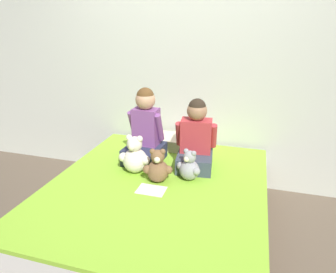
{
  "coord_description": "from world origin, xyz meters",
  "views": [
    {
      "loc": [
        0.66,
        -1.93,
        1.62
      ],
      "look_at": [
        0.0,
        0.31,
        0.73
      ],
      "focal_mm": 32.0,
      "sensor_mm": 36.0,
      "label": 1
    }
  ],
  "objects_px": {
    "child_on_left": "(145,132)",
    "pillow_at_headboard": "(180,143)",
    "teddy_bear_between_children": "(158,168)",
    "bed": "(157,209)",
    "teddy_bear_held_by_right_child": "(189,167)",
    "teddy_bear_held_by_left_child": "(135,157)",
    "child_on_right": "(196,140)",
    "sign_card": "(151,190)"
  },
  "relations": [
    {
      "from": "teddy_bear_held_by_right_child",
      "to": "sign_card",
      "type": "bearing_deg",
      "value": -110.5
    },
    {
      "from": "bed",
      "to": "pillow_at_headboard",
      "type": "xyz_separation_m",
      "value": [
        0.0,
        0.75,
        0.28
      ]
    },
    {
      "from": "child_on_left",
      "to": "pillow_at_headboard",
      "type": "relative_size",
      "value": 1.24
    },
    {
      "from": "child_on_right",
      "to": "bed",
      "type": "bearing_deg",
      "value": -125.76
    },
    {
      "from": "child_on_left",
      "to": "teddy_bear_between_children",
      "type": "distance_m",
      "value": 0.44
    },
    {
      "from": "child_on_right",
      "to": "teddy_bear_between_children",
      "type": "xyz_separation_m",
      "value": [
        -0.23,
        -0.35,
        -0.13
      ]
    },
    {
      "from": "teddy_bear_between_children",
      "to": "pillow_at_headboard",
      "type": "height_order",
      "value": "teddy_bear_between_children"
    },
    {
      "from": "child_on_left",
      "to": "bed",
      "type": "bearing_deg",
      "value": -55.82
    },
    {
      "from": "bed",
      "to": "child_on_right",
      "type": "distance_m",
      "value": 0.65
    },
    {
      "from": "teddy_bear_held_by_left_child",
      "to": "pillow_at_headboard",
      "type": "distance_m",
      "value": 0.66
    },
    {
      "from": "teddy_bear_between_children",
      "to": "sign_card",
      "type": "height_order",
      "value": "teddy_bear_between_children"
    },
    {
      "from": "teddy_bear_between_children",
      "to": "child_on_left",
      "type": "bearing_deg",
      "value": 110.15
    },
    {
      "from": "child_on_right",
      "to": "teddy_bear_between_children",
      "type": "bearing_deg",
      "value": -129.34
    },
    {
      "from": "child_on_left",
      "to": "teddy_bear_held_by_left_child",
      "type": "height_order",
      "value": "child_on_left"
    },
    {
      "from": "child_on_right",
      "to": "teddy_bear_held_by_right_child",
      "type": "xyz_separation_m",
      "value": [
        0.0,
        -0.25,
        -0.14
      ]
    },
    {
      "from": "bed",
      "to": "sign_card",
      "type": "xyz_separation_m",
      "value": [
        -0.01,
        -0.1,
        0.23
      ]
    },
    {
      "from": "teddy_bear_held_by_right_child",
      "to": "teddy_bear_between_children",
      "type": "bearing_deg",
      "value": -133.37
    },
    {
      "from": "child_on_left",
      "to": "teddy_bear_between_children",
      "type": "xyz_separation_m",
      "value": [
        0.23,
        -0.35,
        -0.15
      ]
    },
    {
      "from": "teddy_bear_held_by_right_child",
      "to": "sign_card",
      "type": "xyz_separation_m",
      "value": [
        -0.23,
        -0.25,
        -0.1
      ]
    },
    {
      "from": "sign_card",
      "to": "teddy_bear_held_by_left_child",
      "type": "bearing_deg",
      "value": 132.63
    },
    {
      "from": "bed",
      "to": "pillow_at_headboard",
      "type": "distance_m",
      "value": 0.8
    },
    {
      "from": "teddy_bear_held_by_right_child",
      "to": "pillow_at_headboard",
      "type": "xyz_separation_m",
      "value": [
        -0.22,
        0.61,
        -0.05
      ]
    },
    {
      "from": "child_on_right",
      "to": "child_on_left",
      "type": "bearing_deg",
      "value": 173.87
    },
    {
      "from": "teddy_bear_held_by_left_child",
      "to": "pillow_at_headboard",
      "type": "relative_size",
      "value": 0.61
    },
    {
      "from": "teddy_bear_held_by_right_child",
      "to": "child_on_right",
      "type": "bearing_deg",
      "value": 113.6
    },
    {
      "from": "child_on_left",
      "to": "teddy_bear_held_by_left_child",
      "type": "bearing_deg",
      "value": -87.05
    },
    {
      "from": "teddy_bear_held_by_right_child",
      "to": "pillow_at_headboard",
      "type": "distance_m",
      "value": 0.65
    },
    {
      "from": "teddy_bear_held_by_left_child",
      "to": "bed",
      "type": "bearing_deg",
      "value": -30.76
    },
    {
      "from": "child_on_left",
      "to": "child_on_right",
      "type": "height_order",
      "value": "child_on_left"
    },
    {
      "from": "teddy_bear_between_children",
      "to": "bed",
      "type": "bearing_deg",
      "value": -97.41
    },
    {
      "from": "teddy_bear_held_by_right_child",
      "to": "child_on_left",
      "type": "bearing_deg",
      "value": 174.67
    },
    {
      "from": "sign_card",
      "to": "teddy_bear_between_children",
      "type": "bearing_deg",
      "value": 88.26
    },
    {
      "from": "teddy_bear_between_children",
      "to": "pillow_at_headboard",
      "type": "xyz_separation_m",
      "value": [
        0.0,
        0.71,
        -0.06
      ]
    },
    {
      "from": "bed",
      "to": "child_on_right",
      "type": "xyz_separation_m",
      "value": [
        0.22,
        0.39,
        0.47
      ]
    },
    {
      "from": "bed",
      "to": "teddy_bear_held_by_right_child",
      "type": "relative_size",
      "value": 7.31
    },
    {
      "from": "child_on_left",
      "to": "teddy_bear_held_by_left_child",
      "type": "distance_m",
      "value": 0.28
    },
    {
      "from": "child_on_left",
      "to": "teddy_bear_held_by_left_child",
      "type": "relative_size",
      "value": 2.03
    },
    {
      "from": "sign_card",
      "to": "pillow_at_headboard",
      "type": "bearing_deg",
      "value": 89.39
    },
    {
      "from": "child_on_right",
      "to": "pillow_at_headboard",
      "type": "distance_m",
      "value": 0.46
    },
    {
      "from": "bed",
      "to": "teddy_bear_between_children",
      "type": "relative_size",
      "value": 6.74
    },
    {
      "from": "teddy_bear_between_children",
      "to": "child_on_right",
      "type": "bearing_deg",
      "value": 43.74
    },
    {
      "from": "teddy_bear_held_by_left_child",
      "to": "sign_card",
      "type": "bearing_deg",
      "value": -46.57
    }
  ]
}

